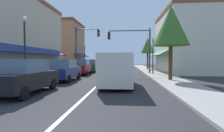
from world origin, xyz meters
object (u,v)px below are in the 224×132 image
parked_car_nearest_left (25,77)px  parked_car_third_left (82,67)px  street_lamp_left_near (25,39)px  tree_right_far (148,46)px  parked_car_far_left (91,66)px  parked_car_second_left (64,70)px  street_lamp_left_far (85,52)px  tree_right_near (171,26)px  traffic_signal_mast_arm (135,43)px  van_in_lane (117,69)px  street_lamp_right_mid (153,49)px  traffic_signal_left_corner (84,43)px

parked_car_nearest_left → parked_car_third_left: bearing=91.1°
street_lamp_left_near → tree_right_far: (10.94, 18.54, 0.99)m
parked_car_far_left → street_lamp_left_near: size_ratio=0.87×
parked_car_second_left → street_lamp_left_far: size_ratio=0.94×
parked_car_second_left → tree_right_near: size_ratio=0.68×
parked_car_far_left → tree_right_near: (8.59, -9.88, 3.57)m
parked_car_far_left → street_lamp_left_far: (-1.79, 3.40, 2.11)m
parked_car_second_left → street_lamp_left_far: bearing=97.1°
traffic_signal_mast_arm → parked_car_third_left: bearing=-167.7°
traffic_signal_mast_arm → tree_right_far: tree_right_far is taller
parked_car_second_left → street_lamp_left_far: 14.04m
van_in_lane → traffic_signal_mast_arm: (1.68, 9.32, 2.63)m
parked_car_second_left → street_lamp_left_far: (-1.71, 13.77, 2.11)m
street_lamp_left_far → street_lamp_left_near: bearing=-91.1°
parked_car_nearest_left → street_lamp_left_near: size_ratio=0.87×
street_lamp_right_mid → tree_right_far: tree_right_far is taller
parked_car_third_left → parked_car_nearest_left: bearing=-91.3°
street_lamp_left_near → tree_right_near: size_ratio=0.78×
parked_car_nearest_left → tree_right_near: bearing=34.6°
traffic_signal_left_corner → street_lamp_right_mid: 9.22m
parked_car_third_left → street_lamp_right_mid: bearing=3.2°
traffic_signal_left_corner → street_lamp_left_far: 5.18m
parked_car_far_left → traffic_signal_mast_arm: 7.50m
parked_car_second_left → street_lamp_right_mid: (8.21, 6.33, 2.11)m
van_in_lane → tree_right_far: (4.45, 18.69, 3.05)m
street_lamp_left_near → street_lamp_right_mid: size_ratio=1.09×
parked_car_nearest_left → street_lamp_left_near: 4.39m
street_lamp_left_far → tree_right_near: 16.92m
van_in_lane → traffic_signal_left_corner: (-5.07, 11.10, 2.87)m
street_lamp_left_near → van_in_lane: bearing=-1.3°
traffic_signal_mast_arm → street_lamp_right_mid: traffic_signal_mast_arm is taller
parked_car_far_left → traffic_signal_mast_arm: traffic_signal_mast_arm is taller
van_in_lane → tree_right_near: tree_right_near is taller
street_lamp_left_far → tree_right_near: tree_right_near is taller
traffic_signal_mast_arm → tree_right_near: 7.05m
street_lamp_left_far → tree_right_far: 11.01m
street_lamp_left_near → parked_car_second_left: bearing=46.5°
street_lamp_right_mid → street_lamp_left_far: (-9.92, 7.44, 0.00)m
traffic_signal_mast_arm → street_lamp_left_far: (-7.85, 6.74, -0.78)m
parked_car_far_left → street_lamp_right_mid: bearing=-27.3°
parked_car_far_left → tree_right_near: size_ratio=0.68×
traffic_signal_mast_arm → street_lamp_left_far: traffic_signal_mast_arm is taller
van_in_lane → traffic_signal_left_corner: traffic_signal_left_corner is taller
parked_car_nearest_left → van_in_lane: (4.51, 2.99, 0.27)m
tree_right_near → street_lamp_right_mid: bearing=94.6°
parked_car_far_left → street_lamp_left_far: 4.38m
traffic_signal_left_corner → tree_right_far: traffic_signal_left_corner is taller
traffic_signal_left_corner → tree_right_far: size_ratio=1.09×
van_in_lane → tree_right_far: size_ratio=0.93×
parked_car_second_left → traffic_signal_left_corner: size_ratio=0.67×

